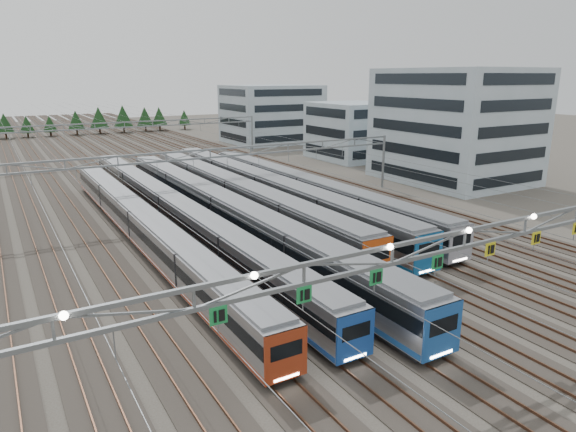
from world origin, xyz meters
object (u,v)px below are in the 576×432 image
train_d (237,195)px  depot_bldg_north (272,114)px  train_b (171,209)px  train_e (266,190)px  depot_bldg_south (455,126)px  train_a (142,225)px  gantry_mid (211,161)px  train_c (224,211)px  gantry_near (465,243)px  depot_bldg_mid (353,131)px  train_f (306,191)px  gantry_far (125,129)px

train_d → depot_bldg_north: (37.89, 60.73, 4.89)m
train_b → train_d: size_ratio=1.26×
train_e → depot_bldg_south: bearing=0.9°
train_a → train_d: (13.50, 6.46, 0.30)m
gantry_mid → depot_bldg_north: (40.14, 58.15, 0.80)m
train_c → depot_bldg_north: (42.39, 67.28, 4.96)m
gantry_near → train_d: bearing=86.5°
depot_bldg_north → depot_bldg_south: bearing=-88.7°
train_a → depot_bldg_north: depot_bldg_north is taller
train_c → depot_bldg_mid: (43.58, 34.47, 3.47)m
train_a → train_e: size_ratio=1.01×
train_c → train_d: (4.50, 6.55, 0.07)m
train_b → gantry_mid: bearing=32.9°
train_d → depot_bldg_mid: (39.08, 27.91, 3.40)m
train_c → train_f: size_ratio=1.24×
train_d → depot_bldg_north: bearing=58.0°
train_c → train_d: bearing=55.5°
train_c → gantry_mid: gantry_mid is taller
train_d → depot_bldg_north: 71.74m
gantry_mid → depot_bldg_north: bearing=55.4°
gantry_far → depot_bldg_north: depot_bldg_north is taller
train_a → gantry_far: 55.37m
train_f → gantry_far: size_ratio=0.91×
train_d → depot_bldg_south: (39.19, 1.27, 6.59)m
train_b → depot_bldg_south: size_ratio=3.12×
train_c → gantry_mid: bearing=76.2°
train_e → gantry_far: (-6.75, 46.84, 4.07)m
train_e → train_b: bearing=-169.4°
depot_bldg_north → gantry_far: bearing=-161.9°
train_a → train_e: bearing=21.8°
train_e → depot_bldg_north: size_ratio=2.64×
train_f → gantry_far: (-11.25, 49.60, 4.18)m
train_e → train_f: bearing=-31.6°
depot_bldg_south → depot_bldg_north: size_ratio=1.00×
gantry_mid → depot_bldg_mid: depot_bldg_mid is taller
depot_bldg_north → gantry_mid: bearing=-124.6°
gantry_mid → train_b: bearing=-147.1°
gantry_near → gantry_far: gantry_near is taller
gantry_far → depot_bldg_mid: 45.77m
train_c → depot_bldg_mid: depot_bldg_mid is taller
train_a → train_b: size_ratio=0.86×
train_a → gantry_far: (11.25, 54.04, 4.40)m
train_b → gantry_near: (6.70, -35.75, 5.07)m
train_d → gantry_far: bearing=92.7°
train_d → depot_bldg_south: 39.76m
train_f → train_c: bearing=-161.5°
gantry_mid → depot_bldg_mid: (41.33, 25.34, -0.69)m
gantry_near → gantry_mid: gantry_near is taller
train_e → gantry_mid: (-6.75, 1.84, 4.07)m
gantry_near → depot_bldg_south: 56.84m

